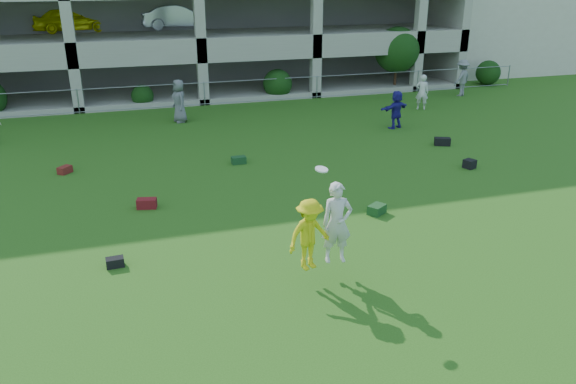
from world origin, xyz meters
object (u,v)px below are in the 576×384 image
object	(u,v)px
bystander_d	(396,110)
crate_d	(470,164)
frisbee_contest	(319,230)
bystander_c	(179,101)
bystander_e	(422,92)
bystander_f	(462,78)

from	to	relation	value
bystander_d	crate_d	xyz separation A→B (m)	(0.02, -5.54, -0.66)
crate_d	frisbee_contest	world-z (taller)	frisbee_contest
frisbee_contest	bystander_c	bearing A→B (deg)	94.74
bystander_c	frisbee_contest	size ratio (longest dim) A/B	0.82
bystander_d	crate_d	distance (m)	5.58
bystander_e	bystander_f	world-z (taller)	bystander_f
crate_d	bystander_f	bearing A→B (deg)	58.60
bystander_f	crate_d	world-z (taller)	bystander_f
bystander_e	bystander_f	bearing A→B (deg)	-123.67
bystander_c	frisbee_contest	bearing A→B (deg)	-9.86
bystander_e	bystander_c	bearing A→B (deg)	20.12
bystander_f	crate_d	bearing A→B (deg)	30.82
bystander_c	bystander_f	size ratio (longest dim) A/B	0.98
bystander_f	crate_d	distance (m)	12.44
bystander_c	bystander_f	bearing A→B (deg)	80.15
bystander_e	frisbee_contest	world-z (taller)	frisbee_contest
bystander_c	crate_d	bearing A→B (deg)	28.74
bystander_e	frisbee_contest	bearing A→B (deg)	78.26
bystander_d	bystander_f	bearing A→B (deg)	-161.62
bystander_e	frisbee_contest	distance (m)	17.38
bystander_d	bystander_c	bearing A→B (deg)	-42.81
bystander_c	bystander_e	bearing A→B (deg)	70.63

